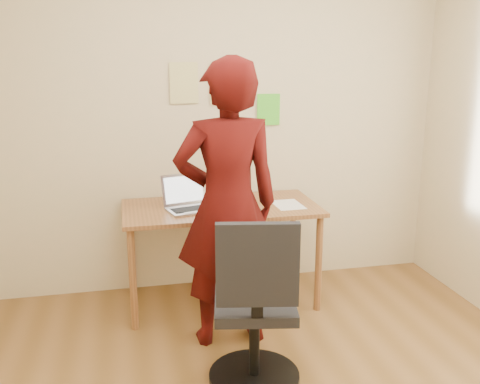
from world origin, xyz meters
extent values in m
cube|color=beige|center=(0.00, 1.77, 1.35)|extent=(3.50, 0.04, 2.70)
cube|color=brown|center=(-0.06, 1.38, 0.72)|extent=(1.40, 0.70, 0.03)
cylinder|color=brown|center=(-0.71, 1.08, 0.35)|extent=(0.05, 0.05, 0.71)
cylinder|color=brown|center=(0.59, 1.08, 0.35)|extent=(0.05, 0.05, 0.71)
cylinder|color=brown|center=(-0.71, 1.68, 0.35)|extent=(0.05, 0.05, 0.71)
cylinder|color=brown|center=(0.59, 1.68, 0.35)|extent=(0.05, 0.05, 0.71)
cube|color=silver|center=(-0.28, 1.31, 0.75)|extent=(0.37, 0.30, 0.01)
cube|color=black|center=(-0.28, 1.31, 0.76)|extent=(0.29, 0.19, 0.00)
cube|color=silver|center=(-0.32, 1.45, 0.86)|extent=(0.33, 0.14, 0.22)
cube|color=white|center=(-0.32, 1.45, 0.86)|extent=(0.29, 0.12, 0.18)
cube|color=white|center=(0.42, 1.31, 0.74)|extent=(0.21, 0.29, 0.00)
cube|color=black|center=(0.16, 1.17, 0.74)|extent=(0.07, 0.12, 0.01)
cube|color=#3F4C59|center=(0.16, 1.17, 0.75)|extent=(0.06, 0.10, 0.00)
cube|color=#D6CC80|center=(-0.26, 1.74, 1.60)|extent=(0.21, 0.00, 0.30)
cube|color=#D6CC80|center=(0.04, 1.74, 1.58)|extent=(0.21, 0.00, 0.30)
cube|color=#51CF2E|center=(0.39, 1.74, 1.39)|extent=(0.18, 0.00, 0.24)
cube|color=black|center=(-0.06, 0.35, 0.46)|extent=(0.51, 0.51, 0.06)
cube|color=black|center=(-0.10, 0.15, 0.78)|extent=(0.42, 0.13, 0.44)
cube|color=black|center=(-0.10, 0.15, 0.55)|extent=(0.07, 0.05, 0.12)
cylinder|color=black|center=(-0.06, 0.35, 0.22)|extent=(0.06, 0.06, 0.44)
cylinder|color=black|center=(-0.06, 0.35, 0.01)|extent=(0.52, 0.52, 0.03)
imported|color=#3E0A08|center=(-0.12, 0.83, 0.90)|extent=(0.66, 0.44, 1.80)
camera|label=1|loc=(-0.73, -2.27, 1.80)|focal=40.00mm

